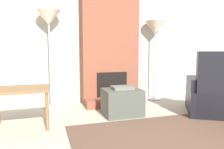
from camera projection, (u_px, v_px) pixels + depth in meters
The scene contains 8 objects.
wall_back at pixel (107, 40), 4.61m from camera, with size 6.84×0.06×2.60m, color #BCB7AD.
fireplace at pixel (110, 43), 4.42m from camera, with size 1.15×0.66×2.60m.
ottoman at pixel (122, 102), 3.60m from camera, with size 0.61×0.48×0.49m.
armchair at pixel (214, 97), 3.62m from camera, with size 1.18×1.21×1.06m.
side_table at pixel (21, 93), 3.01m from camera, with size 0.76×0.58×0.56m.
floor_lamp_left at pixel (49, 22), 3.98m from camera, with size 0.44×0.44×1.80m.
floor_lamp_right at pixel (155, 30), 4.64m from camera, with size 0.44×0.44×1.69m.
area_rug at pixel (177, 139), 2.64m from camera, with size 2.52×1.68×0.01m, color brown.
Camera 1 is at (-1.30, -1.32, 1.07)m, focal length 35.00 mm.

